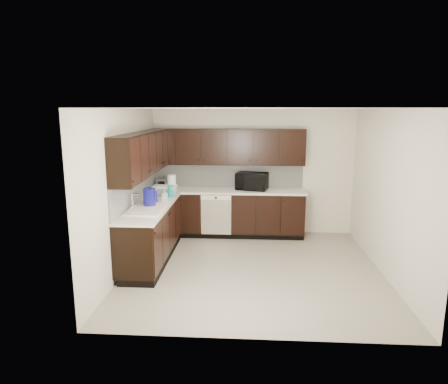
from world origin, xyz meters
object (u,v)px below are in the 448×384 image
(sink, at_px, (146,214))
(toaster_oven, at_px, (165,183))
(storage_bin, at_px, (164,191))
(blue_pitcher, at_px, (149,197))
(microwave, at_px, (252,181))

(sink, distance_m, toaster_oven, 1.79)
(sink, relative_size, toaster_oven, 2.67)
(storage_bin, distance_m, blue_pitcher, 0.87)
(sink, height_order, blue_pitcher, blue_pitcher)
(sink, xyz_separation_m, toaster_oven, (-0.07, 1.79, 0.16))
(toaster_oven, distance_m, storage_bin, 0.69)
(microwave, xyz_separation_m, toaster_oven, (-1.73, 0.04, -0.07))
(microwave, xyz_separation_m, storage_bin, (-1.60, -0.64, -0.08))
(sink, bearing_deg, storage_bin, 86.92)
(sink, height_order, microwave, microwave)
(toaster_oven, bearing_deg, microwave, 18.33)
(sink, distance_m, blue_pitcher, 0.31)
(toaster_oven, relative_size, storage_bin, 0.73)
(storage_bin, bearing_deg, sink, -93.08)
(microwave, bearing_deg, storage_bin, -145.06)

